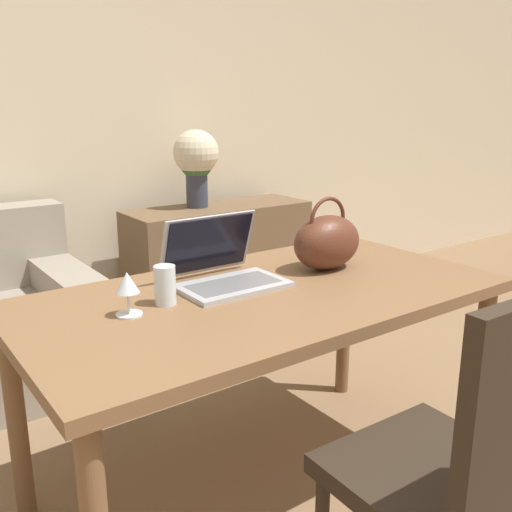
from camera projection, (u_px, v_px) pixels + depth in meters
The scene contains 9 objects.
wall_back at pixel (41, 95), 2.99m from camera, with size 10.00×0.06×2.70m.
dining_table at pixel (265, 314), 1.85m from camera, with size 1.55×0.81×0.73m.
chair at pixel (468, 464), 1.26m from camera, with size 0.45×0.45×0.97m.
sideboard at pixel (220, 264), 3.48m from camera, with size 1.12×0.40×0.72m.
laptop at pixel (221, 266), 1.89m from camera, with size 0.35×0.30×0.22m.
drinking_glass at pixel (165, 285), 1.69m from camera, with size 0.06×0.06×0.12m.
wine_glass at pixel (127, 286), 1.59m from camera, with size 0.08×0.08×0.13m.
handbag at pixel (327, 242), 2.04m from camera, with size 0.27×0.17×0.26m.
flower_vase at pixel (196, 159), 3.28m from camera, with size 0.26×0.26×0.45m.
Camera 1 is at (-0.91, -0.54, 1.31)m, focal length 40.00 mm.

